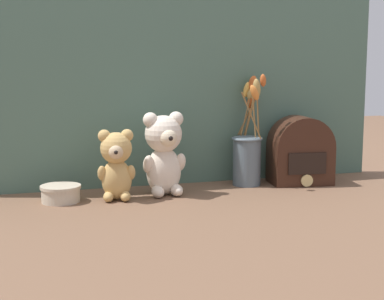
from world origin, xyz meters
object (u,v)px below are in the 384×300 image
(flower_vase, at_px, (248,149))
(vintage_radio, at_px, (300,153))
(teddy_bear_large, at_px, (164,152))
(decorative_tin_tall, at_px, (61,193))
(teddy_bear_medium, at_px, (116,163))

(flower_vase, relative_size, vintage_radio, 1.63)
(teddy_bear_large, relative_size, vintage_radio, 1.13)
(decorative_tin_tall, bearing_deg, vintage_radio, 2.76)
(teddy_bear_medium, relative_size, flower_vase, 0.57)
(teddy_bear_large, distance_m, vintage_radio, 0.45)
(flower_vase, bearing_deg, teddy_bear_medium, -168.88)
(teddy_bear_large, xyz_separation_m, teddy_bear_medium, (-0.14, -0.02, -0.02))
(flower_vase, bearing_deg, teddy_bear_large, -167.33)
(teddy_bear_medium, xyz_separation_m, vintage_radio, (0.59, 0.06, -0.01))
(vintage_radio, distance_m, decorative_tin_tall, 0.75)
(teddy_bear_medium, relative_size, vintage_radio, 0.93)
(teddy_bear_large, xyz_separation_m, flower_vase, (0.28, 0.06, -0.01))
(teddy_bear_medium, height_order, flower_vase, flower_vase)
(teddy_bear_medium, xyz_separation_m, flower_vase, (0.43, 0.08, 0.01))
(teddy_bear_large, xyz_separation_m, vintage_radio, (0.45, 0.04, -0.03))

